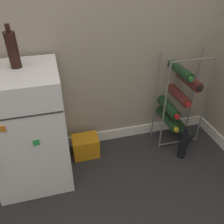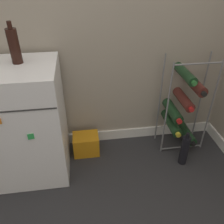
% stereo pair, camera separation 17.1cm
% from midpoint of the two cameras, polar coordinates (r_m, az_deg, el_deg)
% --- Properties ---
extents(ground_plane, '(14.00, 14.00, 0.00)m').
position_cam_midpoint_polar(ground_plane, '(1.69, -3.05, -19.62)').
color(ground_plane, '#28282B').
extents(mini_fridge, '(0.47, 0.48, 0.82)m').
position_cam_midpoint_polar(mini_fridge, '(1.66, -22.28, -4.02)').
color(mini_fridge, white).
rests_on(mini_fridge, ground_plane).
extents(wine_rack, '(0.36, 0.32, 0.78)m').
position_cam_midpoint_polar(wine_rack, '(1.95, 13.06, 2.19)').
color(wine_rack, slate).
rests_on(wine_rack, ground_plane).
extents(soda_box, '(0.20, 0.15, 0.17)m').
position_cam_midpoint_polar(soda_box, '(1.93, -8.93, -8.20)').
color(soda_box, orange).
rests_on(soda_box, ground_plane).
extents(fridge_top_bottle, '(0.06, 0.06, 0.24)m').
position_cam_midpoint_polar(fridge_top_bottle, '(1.48, -26.00, 13.31)').
color(fridge_top_bottle, black).
rests_on(fridge_top_bottle, mini_fridge).
extents(loose_bottle_floor, '(0.06, 0.06, 0.29)m').
position_cam_midpoint_polar(loose_bottle_floor, '(1.91, 14.34, -7.61)').
color(loose_bottle_floor, black).
rests_on(loose_bottle_floor, ground_plane).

